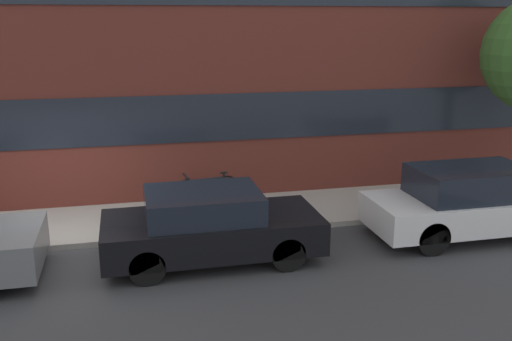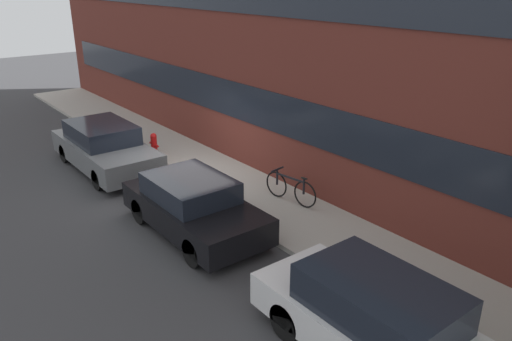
{
  "view_description": "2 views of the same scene",
  "coord_description": "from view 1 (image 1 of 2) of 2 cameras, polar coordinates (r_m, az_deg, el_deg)",
  "views": [
    {
      "loc": [
        1.4,
        -10.64,
        4.26
      ],
      "look_at": [
        3.97,
        0.41,
        1.23
      ],
      "focal_mm": 40.0,
      "sensor_mm": 36.0,
      "label": 1
    },
    {
      "loc": [
        11.7,
        -6.21,
        5.52
      ],
      "look_at": [
        3.09,
        0.5,
        1.24
      ],
      "focal_mm": 35.0,
      "sensor_mm": 36.0,
      "label": 2
    }
  ],
  "objects": [
    {
      "name": "ground_plane",
      "position": [
        11.54,
        -19.26,
        -7.59
      ],
      "size": [
        56.0,
        56.0,
        0.0
      ],
      "primitive_type": "plane",
      "color": "#38383A"
    },
    {
      "name": "sidewalk_strip",
      "position": [
        12.61,
        -18.77,
        -5.35
      ],
      "size": [
        28.0,
        2.33,
        0.11
      ],
      "color": "#A8A399",
      "rests_on": "ground_plane"
    },
    {
      "name": "rowhouse_facade",
      "position": [
        13.49,
        -19.82,
        15.72
      ],
      "size": [
        28.0,
        1.02,
        9.26
      ],
      "color": "maroon",
      "rests_on": "ground_plane"
    },
    {
      "name": "parked_car_black",
      "position": [
        10.33,
        -4.64,
        -5.51
      ],
      "size": [
        3.89,
        1.74,
        1.31
      ],
      "color": "black",
      "rests_on": "ground_plane"
    },
    {
      "name": "parked_car_white",
      "position": [
        12.25,
        21.05,
        -2.94
      ],
      "size": [
        4.42,
        1.64,
        1.43
      ],
      "color": "silver",
      "rests_on": "ground_plane"
    },
    {
      "name": "bicycle",
      "position": [
        12.92,
        -5.02,
        -1.99
      ],
      "size": [
        1.62,
        0.44,
        0.79
      ],
      "rotation": [
        0.0,
        0.0,
        3.29
      ],
      "color": "black",
      "rests_on": "sidewalk_strip"
    }
  ]
}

